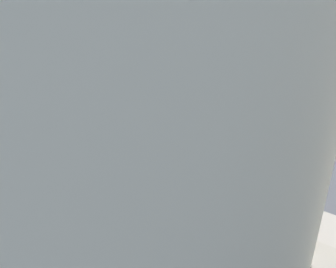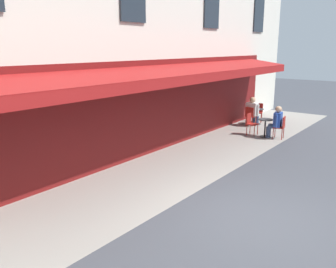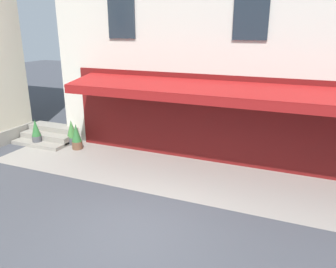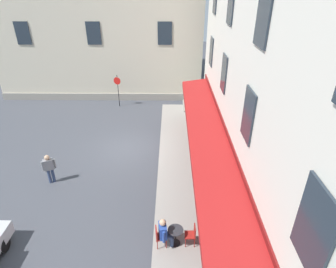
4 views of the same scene
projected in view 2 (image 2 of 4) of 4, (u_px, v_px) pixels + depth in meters
ground_plane at (255, 218)px, 7.77m from camera, size 70.00×70.00×0.00m
sidewalk_cafe_terrace at (201, 155)px, 12.28m from camera, size 20.50×3.20×0.01m
cafe_table_near_entrance at (265, 125)px, 14.66m from camera, size 0.60×0.60×0.75m
cafe_chair_red_corner_left at (281, 126)px, 14.35m from camera, size 0.46×0.46×0.91m
cafe_chair_red_near_door at (251, 122)px, 15.01m from camera, size 0.40×0.40×0.91m
cafe_table_mid_terrace at (257, 114)px, 17.09m from camera, size 0.60×0.60×0.75m
cafe_chair_red_back_row at (250, 115)px, 16.63m from camera, size 0.44×0.44×0.91m
cafe_chair_red_under_awning at (258, 111)px, 17.66m from camera, size 0.50×0.50×0.91m
seated_patron_in_blue at (276, 121)px, 14.41m from camera, size 0.68×0.60×1.33m
seated_companion_in_white at (253, 110)px, 16.74m from camera, size 0.61×0.71×1.36m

